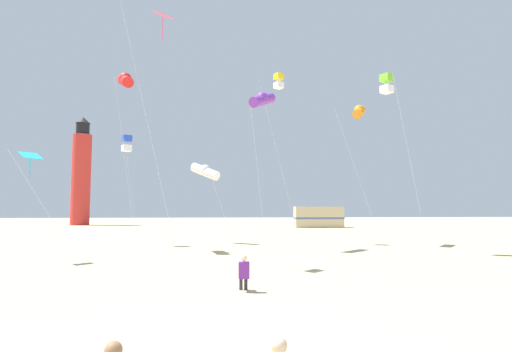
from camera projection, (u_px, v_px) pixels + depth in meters
kite_flyer_standing at (244, 272)px, 12.61m from camera, size 0.34×0.51×1.16m
kite_diamond_cyan at (31, 159)px, 19.64m from camera, size 2.99×2.99×5.43m
kite_tube_orange at (359, 112)px, 29.43m from camera, size 2.94×3.33×10.45m
kite_diamond_rainbow at (162, 25)px, 18.75m from camera, size 2.87×2.30×12.00m
kite_tube_scarlet at (125, 80)px, 25.47m from camera, size 1.82×2.58×11.49m
kite_tube_white at (205, 171)px, 30.14m from camera, size 3.33×3.13×6.12m
kite_tube_violet at (262, 99)px, 26.15m from camera, size 2.05×2.42×10.45m
kite_box_blue at (127, 144)px, 28.55m from camera, size 1.35×1.35×7.83m
kite_box_gold at (279, 81)px, 30.61m from camera, size 2.95×2.14×12.96m
kite_box_lime at (387, 84)px, 23.94m from camera, size 2.53×2.41×10.67m
lighthouse_distant at (81, 174)px, 61.51m from camera, size 2.80×2.80×16.80m
rv_van_tan at (318, 217)px, 53.18m from camera, size 6.51×2.53×2.80m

